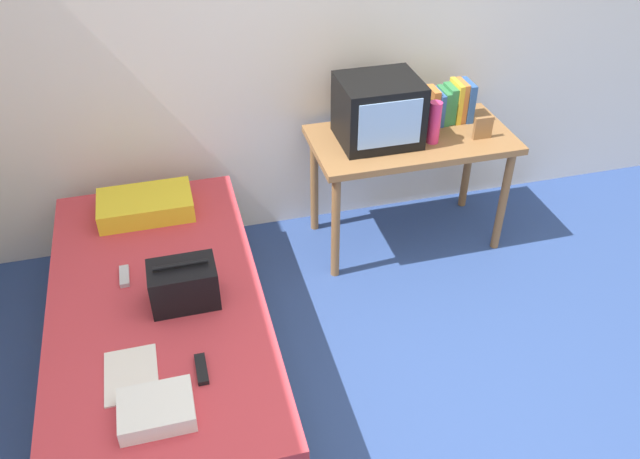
% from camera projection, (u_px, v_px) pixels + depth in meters
% --- Properties ---
extents(wall_back, '(5.20, 0.10, 2.60)m').
position_uv_depth(wall_back, '(301.00, 21.00, 3.64)').
color(wall_back, silver).
rests_on(wall_back, ground).
extents(bed, '(1.00, 2.00, 0.49)m').
position_uv_depth(bed, '(163.00, 336.00, 3.16)').
color(bed, olive).
rests_on(bed, ground).
extents(desk, '(1.16, 0.60, 0.72)m').
position_uv_depth(desk, '(411.00, 150.00, 3.82)').
color(desk, olive).
rests_on(desk, ground).
extents(tv, '(0.44, 0.39, 0.36)m').
position_uv_depth(tv, '(378.00, 111.00, 3.63)').
color(tv, black).
rests_on(tv, desk).
extents(water_bottle, '(0.07, 0.07, 0.24)m').
position_uv_depth(water_bottle, '(434.00, 122.00, 3.64)').
color(water_bottle, '#E53372').
rests_on(water_bottle, desk).
extents(book_row, '(0.26, 0.17, 0.24)m').
position_uv_depth(book_row, '(450.00, 103.00, 3.86)').
color(book_row, '#CC7233').
rests_on(book_row, desk).
extents(picture_frame, '(0.11, 0.02, 0.13)m').
position_uv_depth(picture_frame, '(483.00, 128.00, 3.71)').
color(picture_frame, olive).
rests_on(picture_frame, desk).
extents(pillow, '(0.50, 0.30, 0.11)m').
position_uv_depth(pillow, '(146.00, 205.00, 3.52)').
color(pillow, yellow).
rests_on(pillow, bed).
extents(handbag, '(0.30, 0.20, 0.22)m').
position_uv_depth(handbag, '(184.00, 284.00, 2.94)').
color(handbag, black).
rests_on(handbag, bed).
extents(magazine, '(0.21, 0.29, 0.01)m').
position_uv_depth(magazine, '(131.00, 375.00, 2.64)').
color(magazine, white).
rests_on(magazine, bed).
extents(remote_dark, '(0.04, 0.16, 0.02)m').
position_uv_depth(remote_dark, '(202.00, 369.00, 2.66)').
color(remote_dark, black).
rests_on(remote_dark, bed).
extents(remote_silver, '(0.04, 0.14, 0.02)m').
position_uv_depth(remote_silver, '(124.00, 276.00, 3.12)').
color(remote_silver, '#B7B7BC').
rests_on(remote_silver, bed).
extents(folded_towel, '(0.28, 0.22, 0.07)m').
position_uv_depth(folded_towel, '(156.00, 410.00, 2.46)').
color(folded_towel, white).
rests_on(folded_towel, bed).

